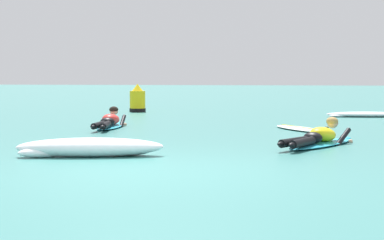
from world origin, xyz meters
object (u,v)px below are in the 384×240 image
channel_marker_buoy (138,101)px  drifting_surfboard (301,129)px  surfer_far (109,122)px  surfer_near (320,138)px

channel_marker_buoy → drifting_surfboard: bearing=-50.1°
drifting_surfboard → surfer_far: bearing=-178.2°
drifting_surfboard → surfer_near: bearing=-84.7°
drifting_surfboard → channel_marker_buoy: 8.53m
surfer_far → channel_marker_buoy: channel_marker_buoy is taller
surfer_far → drifting_surfboard: (4.48, 0.14, -0.11)m
surfer_far → channel_marker_buoy: (-0.99, 6.68, 0.23)m
surfer_near → surfer_far: 5.70m
surfer_far → channel_marker_buoy: 6.76m
surfer_near → drifting_surfboard: size_ratio=1.21×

